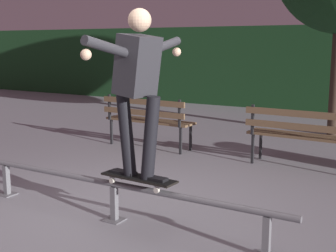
# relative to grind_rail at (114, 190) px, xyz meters

# --- Properties ---
(ground_plane) EXTENTS (90.00, 90.00, 0.00)m
(ground_plane) POSITION_rel_grind_rail_xyz_m (-0.00, 0.00, -0.31)
(ground_plane) COLOR gray
(hedge_backdrop) EXTENTS (24.00, 1.20, 2.20)m
(hedge_backdrop) POSITION_rel_grind_rail_xyz_m (-0.00, 9.03, 0.79)
(hedge_backdrop) COLOR #193D1E
(hedge_backdrop) RESTS_ON ground
(grind_rail) EXTENTS (3.68, 0.18, 0.41)m
(grind_rail) POSITION_rel_grind_rail_xyz_m (0.00, 0.00, 0.00)
(grind_rail) COLOR slate
(grind_rail) RESTS_ON ground
(skateboard) EXTENTS (0.79, 0.24, 0.09)m
(skateboard) POSITION_rel_grind_rail_xyz_m (0.30, 0.00, 0.17)
(skateboard) COLOR black
(skateboard) RESTS_ON grind_rail
(skateboarder) EXTENTS (0.62, 1.41, 1.56)m
(skateboarder) POSITION_rel_grind_rail_xyz_m (0.30, -0.00, 1.11)
(skateboarder) COLOR black
(skateboarder) RESTS_ON skateboard
(park_bench_leftmost) EXTENTS (1.61, 0.46, 0.88)m
(park_bench_leftmost) POSITION_rel_grind_rail_xyz_m (-1.48, 2.87, 0.22)
(park_bench_leftmost) COLOR black
(park_bench_leftmost) RESTS_ON ground
(park_bench_left_center) EXTENTS (1.61, 0.46, 0.88)m
(park_bench_left_center) POSITION_rel_grind_rail_xyz_m (1.11, 2.87, 0.22)
(park_bench_left_center) COLOR black
(park_bench_left_center) RESTS_ON ground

